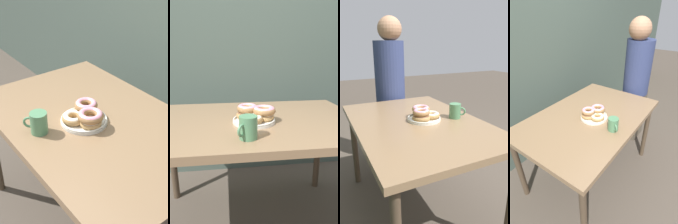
{
  "view_description": "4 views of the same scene",
  "coord_description": "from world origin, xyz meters",
  "views": [
    {
      "loc": [
        1.05,
        -0.47,
        1.63
      ],
      "look_at": [
        -0.01,
        0.3,
        0.81
      ],
      "focal_mm": 50.0,
      "sensor_mm": 36.0,
      "label": 1
    },
    {
      "loc": [
        -0.17,
        -0.84,
        1.14
      ],
      "look_at": [
        -0.01,
        0.3,
        0.81
      ],
      "focal_mm": 35.0,
      "sensor_mm": 36.0,
      "label": 2
    },
    {
      "loc": [
        -1.33,
        0.95,
        1.27
      ],
      "look_at": [
        -0.01,
        0.3,
        0.81
      ],
      "focal_mm": 35.0,
      "sensor_mm": 36.0,
      "label": 3
    },
    {
      "loc": [
        -1.07,
        -0.44,
        1.59
      ],
      "look_at": [
        -0.01,
        0.3,
        0.81
      ],
      "focal_mm": 28.0,
      "sensor_mm": 36.0,
      "label": 4
    }
  ],
  "objects": [
    {
      "name": "dining_table",
      "position": [
        0.0,
        0.36,
        0.68
      ],
      "size": [
        1.28,
        0.85,
        0.75
      ],
      "color": "#846647",
      "rests_on": "ground_plane"
    },
    {
      "name": "wall_back",
      "position": [
        0.0,
        1.12,
        1.3
      ],
      "size": [
        8.0,
        0.05,
        2.6
      ],
      "color": "#47564C",
      "rests_on": "ground_plane"
    },
    {
      "name": "coffee_mug",
      "position": [
        -0.07,
        0.08,
        0.8
      ],
      "size": [
        0.1,
        0.1,
        0.11
      ],
      "color": "#4C7F56",
      "rests_on": "dining_table"
    },
    {
      "name": "donut_plate",
      "position": [
        -0.01,
        0.31,
        0.79
      ],
      "size": [
        0.26,
        0.26,
        0.09
      ],
      "color": "silver",
      "rests_on": "dining_table"
    }
  ]
}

